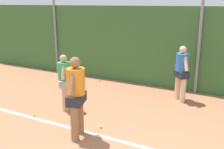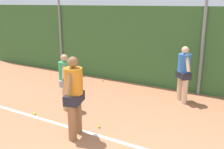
{
  "view_description": "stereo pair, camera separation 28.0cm",
  "coord_description": "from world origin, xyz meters",
  "px_view_note": "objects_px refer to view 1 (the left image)",
  "views": [
    {
      "loc": [
        1.35,
        -2.64,
        2.98
      ],
      "look_at": [
        -1.72,
        3.24,
        1.12
      ],
      "focal_mm": 41.5,
      "sensor_mm": 36.0,
      "label": 1
    },
    {
      "loc": [
        1.59,
        -2.51,
        2.98
      ],
      "look_at": [
        -1.72,
        3.24,
        1.12
      ],
      "focal_mm": 41.5,
      "sensor_mm": 36.0,
      "label": 2
    }
  ],
  "objects_px": {
    "player_backcourt_far": "(182,70)",
    "tennis_ball_5": "(34,115)",
    "player_foreground_near": "(76,93)",
    "tennis_ball_3": "(100,127)",
    "player_midcourt": "(64,79)",
    "tennis_ball_0": "(99,81)"
  },
  "relations": [
    {
      "from": "player_foreground_near",
      "to": "player_backcourt_far",
      "type": "relative_size",
      "value": 1.08
    },
    {
      "from": "player_midcourt",
      "to": "tennis_ball_5",
      "type": "xyz_separation_m",
      "value": [
        -0.45,
        -0.81,
        -0.86
      ]
    },
    {
      "from": "player_midcourt",
      "to": "player_backcourt_far",
      "type": "height_order",
      "value": "player_backcourt_far"
    },
    {
      "from": "player_foreground_near",
      "to": "tennis_ball_0",
      "type": "distance_m",
      "value": 4.41
    },
    {
      "from": "tennis_ball_0",
      "to": "tennis_ball_5",
      "type": "height_order",
      "value": "same"
    },
    {
      "from": "tennis_ball_0",
      "to": "player_foreground_near",
      "type": "bearing_deg",
      "value": -66.34
    },
    {
      "from": "player_midcourt",
      "to": "tennis_ball_3",
      "type": "xyz_separation_m",
      "value": [
        1.49,
        -0.57,
        -0.86
      ]
    },
    {
      "from": "player_midcourt",
      "to": "tennis_ball_3",
      "type": "distance_m",
      "value": 1.81
    },
    {
      "from": "tennis_ball_0",
      "to": "tennis_ball_3",
      "type": "xyz_separation_m",
      "value": [
        1.98,
        -3.34,
        0.0
      ]
    },
    {
      "from": "player_midcourt",
      "to": "player_backcourt_far",
      "type": "relative_size",
      "value": 0.92
    },
    {
      "from": "player_backcourt_far",
      "to": "tennis_ball_0",
      "type": "height_order",
      "value": "player_backcourt_far"
    },
    {
      "from": "player_foreground_near",
      "to": "player_backcourt_far",
      "type": "xyz_separation_m",
      "value": [
        1.52,
        3.37,
        -0.08
      ]
    },
    {
      "from": "player_foreground_near",
      "to": "player_midcourt",
      "type": "xyz_separation_m",
      "value": [
        -1.23,
        1.17,
        -0.15
      ]
    },
    {
      "from": "player_foreground_near",
      "to": "tennis_ball_0",
      "type": "height_order",
      "value": "player_foreground_near"
    },
    {
      "from": "player_backcourt_far",
      "to": "tennis_ball_5",
      "type": "distance_m",
      "value": 4.5
    },
    {
      "from": "player_backcourt_far",
      "to": "tennis_ball_5",
      "type": "height_order",
      "value": "player_backcourt_far"
    },
    {
      "from": "player_foreground_near",
      "to": "player_backcourt_far",
      "type": "height_order",
      "value": "player_foreground_near"
    },
    {
      "from": "player_foreground_near",
      "to": "tennis_ball_3",
      "type": "distance_m",
      "value": 1.2
    },
    {
      "from": "player_backcourt_far",
      "to": "tennis_ball_5",
      "type": "xyz_separation_m",
      "value": [
        -3.2,
        -3.01,
        -0.94
      ]
    },
    {
      "from": "player_foreground_near",
      "to": "tennis_ball_0",
      "type": "relative_size",
      "value": 28.23
    },
    {
      "from": "tennis_ball_5",
      "to": "player_foreground_near",
      "type": "bearing_deg",
      "value": -11.91
    },
    {
      "from": "player_backcourt_far",
      "to": "tennis_ball_0",
      "type": "xyz_separation_m",
      "value": [
        -3.24,
        0.56,
        -0.94
      ]
    }
  ]
}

